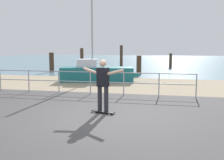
% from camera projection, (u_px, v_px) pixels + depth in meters
% --- Properties ---
extents(ground_plane, '(24.00, 10.00, 0.04)m').
position_uv_depth(ground_plane, '(88.00, 128.00, 6.66)').
color(ground_plane, '#474444').
rests_on(ground_plane, ground).
extents(beach_strip, '(24.00, 6.00, 0.04)m').
position_uv_depth(beach_strip, '(129.00, 85.00, 14.43)').
color(beach_strip, tan).
rests_on(beach_strip, ground).
extents(sea_surface, '(72.00, 50.00, 0.04)m').
position_uv_depth(sea_surface, '(153.00, 60.00, 41.61)').
color(sea_surface, slate).
rests_on(sea_surface, ground).
extents(railing_fence, '(12.20, 0.05, 1.05)m').
position_uv_depth(railing_fence, '(59.00, 78.00, 11.61)').
color(railing_fence, '#9EA0A5').
rests_on(railing_fence, ground).
extents(sailboat, '(5.06, 2.13, 5.38)m').
position_uv_depth(sailboat, '(100.00, 73.00, 15.56)').
color(sailboat, '#19666B').
rests_on(sailboat, ground).
extents(skateboard, '(0.82, 0.42, 0.08)m').
position_uv_depth(skateboard, '(103.00, 112.00, 8.09)').
color(skateboard, black).
rests_on(skateboard, ground).
extents(skateboarder, '(1.41, 0.50, 1.65)m').
position_uv_depth(skateboarder, '(103.00, 82.00, 7.97)').
color(skateboarder, '#26262B').
rests_on(skateboarder, skateboard).
extents(groyne_post_0, '(0.40, 0.40, 1.68)m').
position_uv_depth(groyne_post_0, '(52.00, 62.00, 21.67)').
color(groyne_post_0, '#422D1E').
rests_on(groyne_post_0, ground).
extents(groyne_post_1, '(0.29, 0.29, 2.05)m').
position_uv_depth(groyne_post_1, '(82.00, 60.00, 21.72)').
color(groyne_post_1, '#422D1E').
rests_on(groyne_post_1, ground).
extents(groyne_post_2, '(0.30, 0.30, 2.34)m').
position_uv_depth(groyne_post_2, '(121.00, 57.00, 26.38)').
color(groyne_post_2, '#422D1E').
rests_on(groyne_post_2, ground).
extents(groyne_post_3, '(0.38, 0.38, 1.49)m').
position_uv_depth(groyne_post_3, '(139.00, 65.00, 19.37)').
color(groyne_post_3, '#422D1E').
rests_on(groyne_post_3, ground).
extents(groyne_post_4, '(0.30, 0.30, 1.51)m').
position_uv_depth(groyne_post_4, '(171.00, 61.00, 26.01)').
color(groyne_post_4, '#422D1E').
rests_on(groyne_post_4, ground).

